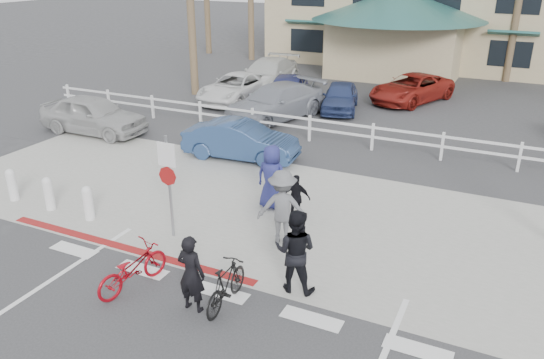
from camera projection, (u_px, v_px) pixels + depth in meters
The scene contains 25 objects.
ground at pixel (205, 309), 10.38m from camera, with size 140.00×140.00×0.00m, color #333335.
sidewalk_plaza at pixel (295, 216), 14.13m from camera, with size 22.00×7.00×0.01m, color gray.
cross_street at pixel (343, 167), 17.46m from camera, with size 40.00×5.00×0.01m, color #333335.
parking_lot at pixel (406, 102), 25.37m from camera, with size 50.00×16.00×0.01m, color #333335.
curb_red at pixel (125, 248), 12.57m from camera, with size 7.00×0.25×0.02m, color maroon.
rail_fence at pixel (375, 137), 18.73m from camera, with size 29.40×0.16×1.00m, color silver, non-canonical shape.
sign_post at pixel (169, 182), 12.57m from camera, with size 0.50×0.10×2.90m, color gray, non-canonical shape.
bollard_0 at pixel (88, 203), 13.77m from camera, with size 0.26×0.26×0.95m, color silver, non-canonical shape.
bollard_1 at pixel (49, 194), 14.32m from camera, with size 0.26×0.26×0.95m, color silver, non-canonical shape.
bollard_2 at pixel (12, 185), 14.88m from camera, with size 0.26×0.26×0.95m, color silver, non-canonical shape.
bike_red at pixel (132, 268), 10.90m from camera, with size 0.61×1.75×0.92m, color maroon.
rider_red at pixel (191, 274), 10.08m from camera, with size 0.59×0.39×1.61m, color black.
bike_black at pixel (226, 285), 10.33m from camera, with size 0.44×1.55×0.93m, color black.
rider_black at pixel (295, 251), 10.67m from camera, with size 0.88×0.68×1.81m, color black.
pedestrian_a at pixel (282, 207), 12.49m from camera, with size 1.20×0.69×1.85m, color #5C5D61.
pedestrian_child at pixel (296, 198), 13.70m from camera, with size 0.74×0.31×1.26m, color black.
pedestrian_b at pixel (272, 177), 14.28m from camera, with size 0.88×0.57×1.80m, color navy.
car_white_sedan at pixel (241, 140), 17.97m from camera, with size 1.37×3.93×1.29m, color navy.
car_red_compact at pixel (93, 115), 20.58m from camera, with size 1.75×4.36×1.48m, color #A4A4A4.
lot_car_0 at pixel (236, 88), 25.28m from camera, with size 2.15×4.66×1.29m, color silver.
lot_car_1 at pixel (275, 102), 22.37m from camera, with size 2.04×5.03×1.46m, color gray.
lot_car_2 at pixel (340, 97), 23.72m from camera, with size 1.48×3.69×1.26m, color navy.
lot_car_4 at pixel (268, 74), 27.58m from camera, with size 2.14×5.25×1.52m, color beige.
lot_car_5 at pixel (412, 88), 25.13m from camera, with size 2.16×4.68×1.30m, color maroon.
lot_car_6 at pixel (287, 92), 24.11m from camera, with size 1.76×4.37×1.49m, color navy.
Camera 1 is at (4.88, -7.20, 6.35)m, focal length 35.00 mm.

